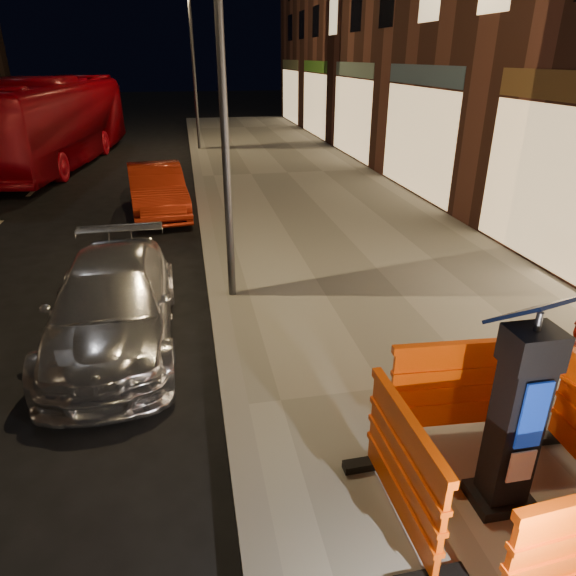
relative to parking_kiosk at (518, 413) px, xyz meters
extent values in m
plane|color=black|center=(-2.16, 1.81, -1.12)|extent=(120.00, 120.00, 0.00)
cube|color=gray|center=(0.84, 1.81, -1.05)|extent=(6.00, 60.00, 0.15)
cube|color=slate|center=(-2.16, 1.81, -1.05)|extent=(0.30, 60.00, 0.15)
cube|color=black|center=(0.00, 0.00, 0.00)|extent=(0.62, 0.62, 1.94)
cube|color=#EA4505|center=(0.00, 0.95, -0.43)|extent=(1.42, 0.66, 1.08)
cube|color=#EA4505|center=(-0.95, 0.00, -0.43)|extent=(0.60, 1.40, 1.08)
imported|color=silver|center=(-3.66, 3.82, -1.12)|extent=(1.73, 4.13, 1.19)
imported|color=#AA2510|center=(-3.29, 10.45, -1.12)|extent=(1.75, 3.92, 1.25)
imported|color=#980410|center=(-7.26, 17.88, -1.12)|extent=(4.08, 11.42, 3.11)
cylinder|color=#3F3F44|center=(-1.91, 4.81, 2.03)|extent=(0.12, 0.12, 6.00)
cylinder|color=#3F3F44|center=(-1.91, 19.81, 2.03)|extent=(0.12, 0.12, 6.00)
camera|label=1|loc=(-2.48, -2.95, 2.64)|focal=32.00mm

